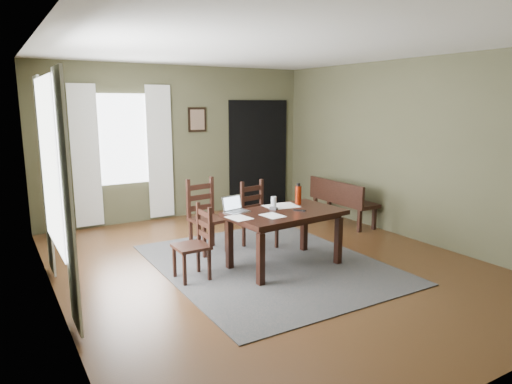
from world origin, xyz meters
TOP-DOWN VIEW (x-y plane):
  - ground at (0.00, 0.00)m, footprint 5.00×6.00m
  - room_shell at (0.00, 0.00)m, footprint 5.02×6.02m
  - rug at (0.00, 0.00)m, footprint 2.60×3.20m
  - dining_table at (0.14, -0.17)m, footprint 1.48×0.96m
  - chair_end at (-1.00, 0.02)m, footprint 0.39×0.39m
  - chair_back_left at (-0.46, 0.88)m, footprint 0.50×0.50m
  - chair_back_right at (0.26, 0.68)m, footprint 0.47×0.47m
  - bench at (2.15, 1.07)m, footprint 0.43×1.33m
  - laptop at (-0.41, 0.12)m, footprint 0.32×0.28m
  - computer_mouse at (0.06, -0.03)m, footprint 0.09×0.11m
  - tv_remote at (0.31, -0.25)m, footprint 0.12×0.16m
  - drinking_glass at (0.10, 0.03)m, footprint 0.09×0.09m
  - water_bottle at (0.51, 0.06)m, footprint 0.10×0.10m
  - paper_a at (-0.52, -0.18)m, footprint 0.27×0.32m
  - paper_c at (0.16, 0.09)m, footprint 0.24×0.31m
  - paper_d at (0.34, 0.08)m, footprint 0.30×0.36m
  - paper_e at (-0.12, -0.29)m, footprint 0.24×0.30m
  - window_left at (-2.47, 0.20)m, footprint 0.01×1.30m
  - window_back at (-1.00, 2.97)m, footprint 1.00×0.01m
  - curtain_left_near at (-2.44, -0.62)m, footprint 0.03×0.48m
  - curtain_left_far at (-2.44, 1.02)m, footprint 0.03×0.48m
  - curtain_back_left at (-1.62, 2.94)m, footprint 0.44×0.03m
  - curtain_back_right at (-0.38, 2.94)m, footprint 0.44×0.03m
  - framed_picture at (0.35, 2.97)m, footprint 0.34×0.03m
  - doorway_back at (1.65, 2.97)m, footprint 1.30×0.03m

SIDE VIEW (x-z plane):
  - ground at x=0.00m, z-range -0.01..0.00m
  - rug at x=0.00m, z-range 0.00..0.01m
  - chair_end at x=-1.00m, z-range -0.01..0.87m
  - bench at x=2.15m, z-range 0.07..0.83m
  - chair_back_right at x=0.26m, z-range -0.01..0.94m
  - chair_back_left at x=-0.46m, z-range -0.01..1.01m
  - dining_table at x=0.14m, z-range 0.28..0.99m
  - paper_e at x=-0.12m, z-range 0.72..0.73m
  - paper_a at x=-0.52m, z-range 0.72..0.73m
  - paper_c at x=0.16m, z-range 0.72..0.73m
  - paper_d at x=0.34m, z-range 0.72..0.73m
  - tv_remote at x=0.31m, z-range 0.72..0.74m
  - computer_mouse at x=0.06m, z-range 0.72..0.75m
  - laptop at x=-0.41m, z-range 0.67..0.87m
  - drinking_glass at x=0.10m, z-range 0.72..0.88m
  - water_bottle at x=0.51m, z-range 0.71..1.00m
  - doorway_back at x=1.65m, z-range 0.00..2.10m
  - curtain_left_near at x=-2.44m, z-range 0.05..2.35m
  - curtain_left_far at x=-2.44m, z-range 0.05..2.35m
  - curtain_back_left at x=-1.62m, z-range 0.05..2.35m
  - curtain_back_right at x=-0.38m, z-range 0.05..2.35m
  - window_left at x=-2.47m, z-range 0.60..2.30m
  - window_back at x=-1.00m, z-range 0.70..2.20m
  - framed_picture at x=0.35m, z-range 1.53..1.97m
  - room_shell at x=0.00m, z-range 0.45..3.16m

